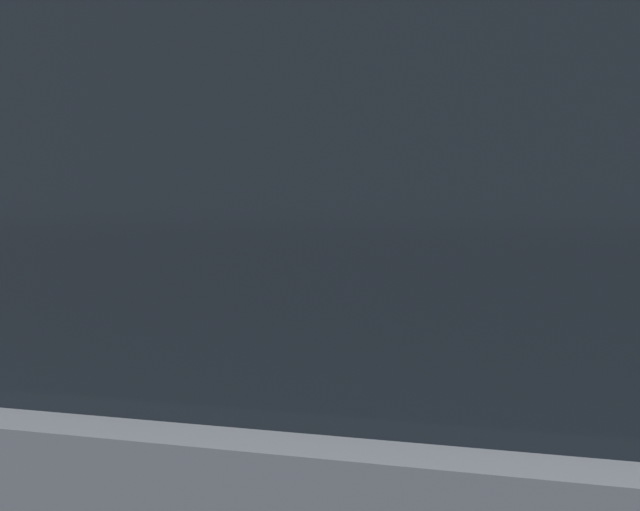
# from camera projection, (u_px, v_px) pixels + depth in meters

# --- Properties ---
(parking_meter) EXTENTS (0.18, 0.19, 1.48)m
(parking_meter) POSITION_uv_depth(u_px,v_px,m) (270.00, 235.00, 4.04)
(parking_meter) COLOR slate
(parking_meter) RESTS_ON sidewalk_curb
(pedestrian_at_meter) EXTENTS (0.59, 0.46, 1.60)m
(pedestrian_at_meter) POSITION_uv_depth(u_px,v_px,m) (481.00, 305.00, 3.73)
(pedestrian_at_meter) COLOR slate
(pedestrian_at_meter) RESTS_ON sidewalk_curb
(background_railing) EXTENTS (24.06, 0.06, 1.16)m
(background_railing) POSITION_uv_depth(u_px,v_px,m) (467.00, 284.00, 6.04)
(background_railing) COLOR #2D7A38
(background_railing) RESTS_ON sidewalk_curb
(backdrop_wall) EXTENTS (32.00, 0.50, 2.51)m
(backdrop_wall) POSITION_uv_depth(u_px,v_px,m) (620.00, 214.00, 8.65)
(backdrop_wall) COLOR gray
(backdrop_wall) RESTS_ON ground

